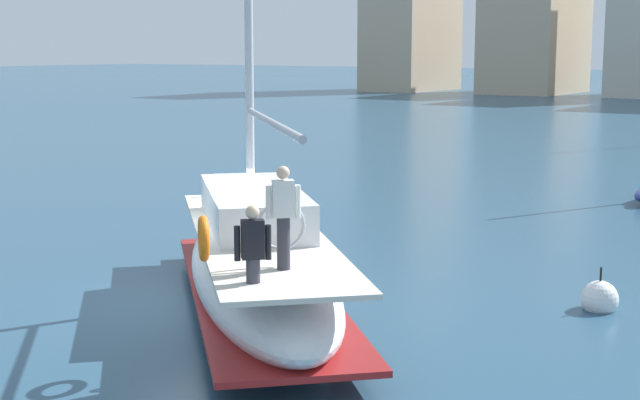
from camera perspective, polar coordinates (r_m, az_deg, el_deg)
ground_plane at (r=17.83m, az=-7.60°, el=-6.26°), size 400.00×400.00×0.00m
main_sailboat at (r=16.95m, az=-3.80°, el=-3.87°), size 8.45×8.52×12.21m
mooring_buoy at (r=17.88m, az=16.86°, el=-5.86°), size 0.69×0.69×0.94m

